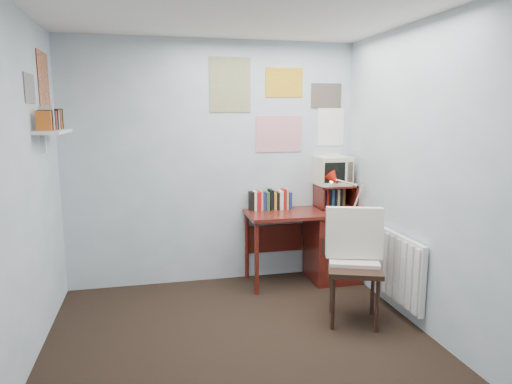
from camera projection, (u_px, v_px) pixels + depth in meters
The scene contains 14 objects.
ground at pixel (250, 364), 3.25m from camera, with size 3.50×3.50×0.00m, color black.
back_wall at pixel (214, 164), 4.72m from camera, with size 3.00×0.02×2.50m, color silver.
left_wall at pixel (2, 202), 2.70m from camera, with size 0.02×3.50×2.50m, color silver.
right_wall at pixel (447, 184), 3.37m from camera, with size 0.02×3.50×2.50m, color silver.
desk at pixel (327, 243), 4.86m from camera, with size 1.20×0.55×0.76m.
desk_chair at pixel (354, 269), 3.84m from camera, with size 0.48×0.46×0.94m, color black.
desk_lamp at pixel (361, 195), 4.65m from camera, with size 0.26×0.22×0.37m, color red.
tv_riser at pixel (335, 196), 4.91m from camera, with size 0.40×0.30×0.25m, color #5E1C15.
crt_tv at pixel (332, 169), 4.87m from camera, with size 0.35×0.32×0.33m, color beige.
book_row at pixel (277, 199), 4.84m from camera, with size 0.60×0.14×0.22m, color #5E1C15.
radiator at pixel (398, 268), 4.03m from camera, with size 0.09×0.80×0.60m, color white.
wall_shelf at pixel (53, 131), 3.72m from camera, with size 0.20×0.62×0.24m, color white.
posters_back at pixel (279, 105), 4.76m from camera, with size 1.20×0.01×0.90m, color white.
posters_left at pixel (37, 84), 3.63m from camera, with size 0.01×0.70×0.60m, color white.
Camera 1 is at (-0.63, -2.92, 1.77)m, focal length 32.00 mm.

